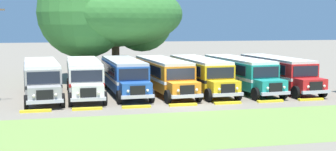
{
  "coord_description": "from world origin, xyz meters",
  "views": [
    {
      "loc": [
        -7.77,
        -29.8,
        5.75
      ],
      "look_at": [
        0.0,
        4.37,
        1.6
      ],
      "focal_mm": 46.76,
      "sensor_mm": 36.0,
      "label": 1
    }
  ],
  "objects_px": {
    "broad_shade_tree": "(109,14)",
    "parked_bus_slot_4": "(200,73)",
    "parked_bus_slot_2": "(124,74)",
    "parked_bus_slot_0": "(42,77)",
    "parked_bus_slot_6": "(277,71)",
    "parked_bus_slot_1": "(84,76)",
    "parked_bus_slot_3": "(164,74)",
    "parked_bus_slot_5": "(240,72)"
  },
  "relations": [
    {
      "from": "parked_bus_slot_0",
      "to": "parked_bus_slot_6",
      "type": "bearing_deg",
      "value": 84.25
    },
    {
      "from": "parked_bus_slot_0",
      "to": "parked_bus_slot_3",
      "type": "distance_m",
      "value": 9.82
    },
    {
      "from": "parked_bus_slot_0",
      "to": "broad_shade_tree",
      "type": "height_order",
      "value": "broad_shade_tree"
    },
    {
      "from": "parked_bus_slot_6",
      "to": "broad_shade_tree",
      "type": "relative_size",
      "value": 0.72
    },
    {
      "from": "parked_bus_slot_0",
      "to": "parked_bus_slot_4",
      "type": "relative_size",
      "value": 1.0
    },
    {
      "from": "parked_bus_slot_3",
      "to": "parked_bus_slot_5",
      "type": "xyz_separation_m",
      "value": [
        6.65,
        -0.27,
        0.0
      ]
    },
    {
      "from": "parked_bus_slot_2",
      "to": "parked_bus_slot_5",
      "type": "xyz_separation_m",
      "value": [
        9.92,
        -0.82,
        0.0
      ]
    },
    {
      "from": "broad_shade_tree",
      "to": "parked_bus_slot_6",
      "type": "bearing_deg",
      "value": -39.57
    },
    {
      "from": "parked_bus_slot_0",
      "to": "parked_bus_slot_6",
      "type": "distance_m",
      "value": 20.0
    },
    {
      "from": "parked_bus_slot_2",
      "to": "parked_bus_slot_6",
      "type": "bearing_deg",
      "value": 83.78
    },
    {
      "from": "parked_bus_slot_3",
      "to": "parked_bus_slot_2",
      "type": "bearing_deg",
      "value": -104.42
    },
    {
      "from": "parked_bus_slot_0",
      "to": "broad_shade_tree",
      "type": "distance_m",
      "value": 13.78
    },
    {
      "from": "parked_bus_slot_6",
      "to": "broad_shade_tree",
      "type": "height_order",
      "value": "broad_shade_tree"
    },
    {
      "from": "parked_bus_slot_1",
      "to": "parked_bus_slot_6",
      "type": "height_order",
      "value": "same"
    },
    {
      "from": "parked_bus_slot_2",
      "to": "parked_bus_slot_3",
      "type": "height_order",
      "value": "same"
    },
    {
      "from": "parked_bus_slot_2",
      "to": "parked_bus_slot_3",
      "type": "bearing_deg",
      "value": 77.76
    },
    {
      "from": "parked_bus_slot_1",
      "to": "parked_bus_slot_2",
      "type": "bearing_deg",
      "value": 94.47
    },
    {
      "from": "parked_bus_slot_3",
      "to": "parked_bus_slot_6",
      "type": "height_order",
      "value": "same"
    },
    {
      "from": "parked_bus_slot_3",
      "to": "broad_shade_tree",
      "type": "xyz_separation_m",
      "value": [
        -3.47,
        10.99,
        5.24
      ]
    },
    {
      "from": "parked_bus_slot_4",
      "to": "parked_bus_slot_6",
      "type": "distance_m",
      "value": 6.98
    },
    {
      "from": "parked_bus_slot_0",
      "to": "broad_shade_tree",
      "type": "bearing_deg",
      "value": 145.0
    },
    {
      "from": "parked_bus_slot_0",
      "to": "parked_bus_slot_4",
      "type": "xyz_separation_m",
      "value": [
        13.02,
        0.08,
        0.0
      ]
    },
    {
      "from": "parked_bus_slot_1",
      "to": "broad_shade_tree",
      "type": "relative_size",
      "value": 0.72
    },
    {
      "from": "parked_bus_slot_6",
      "to": "broad_shade_tree",
      "type": "bearing_deg",
      "value": -132.9
    },
    {
      "from": "parked_bus_slot_2",
      "to": "parked_bus_slot_5",
      "type": "bearing_deg",
      "value": 82.61
    },
    {
      "from": "parked_bus_slot_2",
      "to": "broad_shade_tree",
      "type": "relative_size",
      "value": 0.72
    },
    {
      "from": "parked_bus_slot_4",
      "to": "parked_bus_slot_2",
      "type": "bearing_deg",
      "value": -98.33
    },
    {
      "from": "parked_bus_slot_0",
      "to": "parked_bus_slot_1",
      "type": "relative_size",
      "value": 1.01
    },
    {
      "from": "parked_bus_slot_5",
      "to": "parked_bus_slot_6",
      "type": "bearing_deg",
      "value": 84.26
    },
    {
      "from": "broad_shade_tree",
      "to": "parked_bus_slot_4",
      "type": "bearing_deg",
      "value": -58.7
    },
    {
      "from": "parked_bus_slot_0",
      "to": "parked_bus_slot_1",
      "type": "distance_m",
      "value": 3.3
    },
    {
      "from": "parked_bus_slot_1",
      "to": "parked_bus_slot_3",
      "type": "relative_size",
      "value": 0.99
    },
    {
      "from": "parked_bus_slot_2",
      "to": "broad_shade_tree",
      "type": "bearing_deg",
      "value": 178.44
    },
    {
      "from": "parked_bus_slot_2",
      "to": "parked_bus_slot_5",
      "type": "height_order",
      "value": "same"
    },
    {
      "from": "parked_bus_slot_0",
      "to": "parked_bus_slot_2",
      "type": "distance_m",
      "value": 6.58
    },
    {
      "from": "parked_bus_slot_0",
      "to": "parked_bus_slot_3",
      "type": "bearing_deg",
      "value": 85.25
    },
    {
      "from": "parked_bus_slot_1",
      "to": "parked_bus_slot_6",
      "type": "xyz_separation_m",
      "value": [
        16.71,
        -0.54,
        0.0
      ]
    },
    {
      "from": "parked_bus_slot_1",
      "to": "broad_shade_tree",
      "type": "distance_m",
      "value": 12.34
    },
    {
      "from": "parked_bus_slot_0",
      "to": "parked_bus_slot_2",
      "type": "bearing_deg",
      "value": 90.24
    },
    {
      "from": "parked_bus_slot_2",
      "to": "parked_bus_slot_4",
      "type": "xyz_separation_m",
      "value": [
        6.47,
        -0.54,
        0.0
      ]
    },
    {
      "from": "parked_bus_slot_0",
      "to": "parked_bus_slot_6",
      "type": "relative_size",
      "value": 1.0
    },
    {
      "from": "parked_bus_slot_1",
      "to": "parked_bus_slot_3",
      "type": "bearing_deg",
      "value": 87.04
    }
  ]
}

